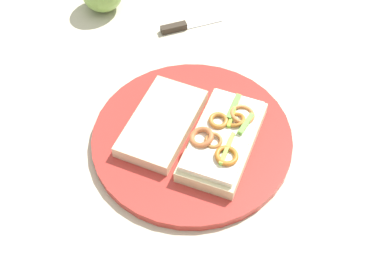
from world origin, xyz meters
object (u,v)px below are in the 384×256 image
(bread_slice_side, at_px, (162,123))
(plate, at_px, (192,139))
(knife, at_px, (183,26))
(sandwich, at_px, (223,139))

(bread_slice_side, bearing_deg, plate, 91.84)
(plate, relative_size, knife, 2.64)
(bread_slice_side, bearing_deg, sandwich, 92.05)
(bread_slice_side, distance_m, knife, 0.24)
(plate, bearing_deg, bread_slice_side, 154.54)
(knife, bearing_deg, sandwich, -96.12)
(bread_slice_side, height_order, knife, bread_slice_side)
(bread_slice_side, xyz_separation_m, knife, (0.05, 0.24, -0.02))
(sandwich, relative_size, knife, 1.66)
(plate, xyz_separation_m, bread_slice_side, (-0.04, 0.02, 0.02))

